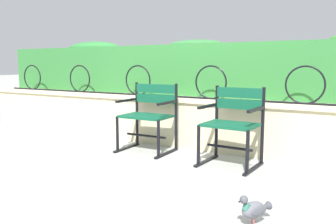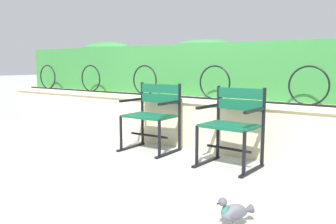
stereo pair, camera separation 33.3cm
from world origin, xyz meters
The scene contains 7 objects.
ground_plane centered at (0.00, 0.00, 0.00)m, with size 60.00×60.00×0.00m, color #9E9E99.
stone_wall centered at (0.00, 0.89, 0.32)m, with size 7.68×0.41×0.64m.
iron_arch_fence centered at (-0.29, 0.82, 0.82)m, with size 7.13×0.02×0.42m.
hedge_row centered at (0.00, 1.29, 1.02)m, with size 7.53×0.45×0.81m.
park_chair_left centered at (-0.45, 0.43, 0.46)m, with size 0.64×0.54×0.83m.
park_chair_right centered at (0.66, 0.36, 0.46)m, with size 0.60×0.55×0.83m.
pigeon_near_chairs centered at (1.30, -0.95, 0.11)m, with size 0.18×0.27×0.22m.
Camera 2 is at (2.23, -3.00, 1.07)m, focal length 37.81 mm.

